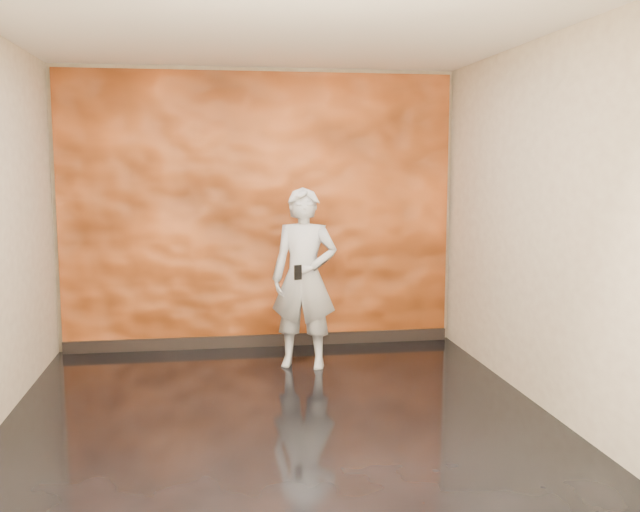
{
  "coord_description": "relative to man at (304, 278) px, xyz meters",
  "views": [
    {
      "loc": [
        -0.48,
        -5.2,
        1.85
      ],
      "look_at": [
        0.44,
        0.8,
        1.07
      ],
      "focal_mm": 40.0,
      "sensor_mm": 36.0,
      "label": 1
    }
  ],
  "objects": [
    {
      "name": "baseboard",
      "position": [
        -0.35,
        0.77,
        -0.76
      ],
      "size": [
        3.9,
        0.04,
        0.12
      ],
      "primitive_type": "cube",
      "color": "black",
      "rests_on": "ground"
    },
    {
      "name": "room",
      "position": [
        -0.35,
        -1.15,
        0.58
      ],
      "size": [
        4.02,
        4.02,
        2.81
      ],
      "color": "black",
      "rests_on": "ground"
    },
    {
      "name": "feature_wall",
      "position": [
        -0.35,
        0.81,
        0.56
      ],
      "size": [
        3.9,
        0.06,
        2.75
      ],
      "primitive_type": "cube",
      "color": "orange",
      "rests_on": "ground"
    },
    {
      "name": "phone",
      "position": [
        -0.09,
        -0.26,
        0.09
      ],
      "size": [
        0.07,
        0.04,
        0.13
      ],
      "primitive_type": "cube",
      "rotation": [
        0.0,
        0.0,
        0.33
      ],
      "color": "black",
      "rests_on": "man"
    },
    {
      "name": "man",
      "position": [
        0.0,
        0.0,
        0.0
      ],
      "size": [
        0.69,
        0.56,
        1.64
      ],
      "primitive_type": "imported",
      "rotation": [
        0.0,
        0.0,
        -0.31
      ],
      "color": "#8F939D",
      "rests_on": "ground"
    }
  ]
}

